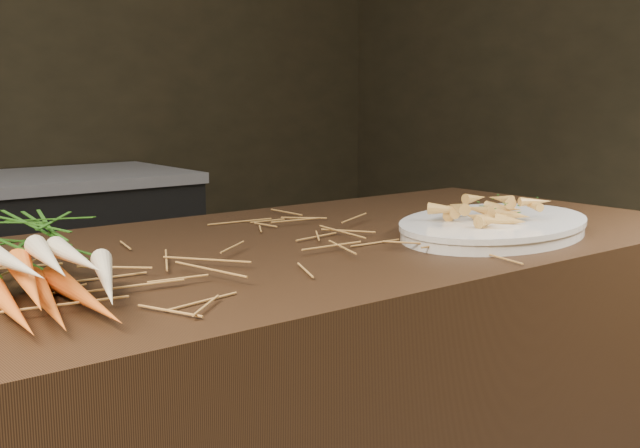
# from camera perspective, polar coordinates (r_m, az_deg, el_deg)

# --- Properties ---
(straw_bedding) EXTENTS (1.40, 0.60, 0.02)m
(straw_bedding) POSITION_cam_1_polar(r_m,az_deg,el_deg) (1.09, -20.68, -3.52)
(straw_bedding) COLOR #A0702F
(straw_bedding) RESTS_ON main_counter
(root_veg_bunch) EXTENTS (0.20, 0.46, 0.08)m
(root_veg_bunch) POSITION_cam_1_polar(r_m,az_deg,el_deg) (1.04, -19.97, -2.30)
(root_veg_bunch) COLOR orange
(root_veg_bunch) RESTS_ON main_counter
(serving_platter) EXTENTS (0.48, 0.38, 0.02)m
(serving_platter) POSITION_cam_1_polar(r_m,az_deg,el_deg) (1.40, 12.30, -0.28)
(serving_platter) COLOR white
(serving_platter) RESTS_ON main_counter
(roasted_veg_heap) EXTENTS (0.24, 0.20, 0.05)m
(roasted_veg_heap) POSITION_cam_1_polar(r_m,az_deg,el_deg) (1.39, 12.35, 1.11)
(roasted_veg_heap) COLOR #C38A3D
(roasted_veg_heap) RESTS_ON serving_platter
(serving_fork) EXTENTS (0.02, 0.16, 0.00)m
(serving_fork) POSITION_cam_1_polar(r_m,az_deg,el_deg) (1.53, 15.19, 0.91)
(serving_fork) COLOR silver
(serving_fork) RESTS_ON serving_platter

